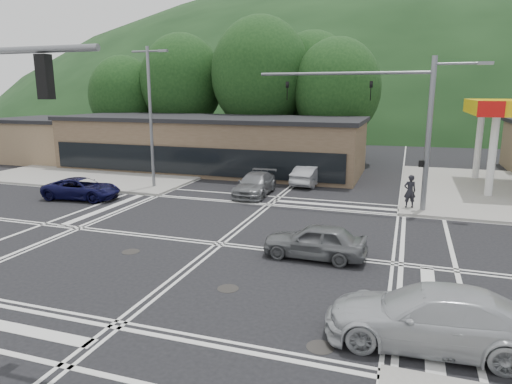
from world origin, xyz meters
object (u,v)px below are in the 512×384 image
(car_northbound, at_px, (255,184))
(pedestrian, at_px, (410,191))
(car_silver_east, at_px, (432,317))
(car_queue_a, at_px, (310,175))
(car_queue_b, at_px, (320,169))
(car_grey_center, at_px, (315,241))
(car_blue_west, at_px, (82,189))

(car_northbound, height_order, pedestrian, pedestrian)
(car_silver_east, xyz_separation_m, car_northbound, (-9.65, 14.81, -0.09))
(car_queue_a, height_order, car_northbound, car_queue_a)
(pedestrian, bearing_deg, car_queue_b, -67.67)
(car_grey_center, bearing_deg, car_queue_b, -169.22)
(car_grey_center, relative_size, car_northbound, 0.85)
(car_blue_west, bearing_deg, car_queue_a, -60.61)
(car_blue_west, distance_m, pedestrian, 18.79)
(pedestrian, bearing_deg, car_blue_west, -7.17)
(car_grey_center, bearing_deg, car_blue_west, -108.55)
(car_blue_west, height_order, car_queue_a, car_queue_a)
(car_blue_west, bearing_deg, car_northbound, -71.40)
(pedestrian, bearing_deg, car_grey_center, 51.03)
(car_blue_west, relative_size, car_queue_b, 1.10)
(car_blue_west, xyz_separation_m, car_grey_center, (15.07, -5.30, 0.05))
(car_silver_east, height_order, pedestrian, pedestrian)
(pedestrian, bearing_deg, car_northbound, -23.19)
(car_silver_east, relative_size, car_northbound, 1.14)
(car_blue_west, bearing_deg, car_silver_east, -124.84)
(car_queue_b, bearing_deg, pedestrian, 131.61)
(car_blue_west, relative_size, car_silver_east, 0.86)
(car_blue_west, height_order, car_northbound, car_northbound)
(car_grey_center, relative_size, car_queue_b, 0.96)
(car_silver_east, bearing_deg, car_blue_west, -121.20)
(car_queue_a, relative_size, car_queue_b, 1.02)
(car_grey_center, distance_m, pedestrian, 9.39)
(car_queue_b, height_order, car_northbound, car_queue_b)
(car_northbound, bearing_deg, car_queue_a, 56.67)
(car_silver_east, height_order, car_queue_a, car_silver_east)
(car_blue_west, relative_size, car_queue_a, 1.08)
(car_blue_west, xyz_separation_m, car_queue_b, (12.24, 10.85, 0.07))
(car_grey_center, height_order, car_queue_a, car_queue_a)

